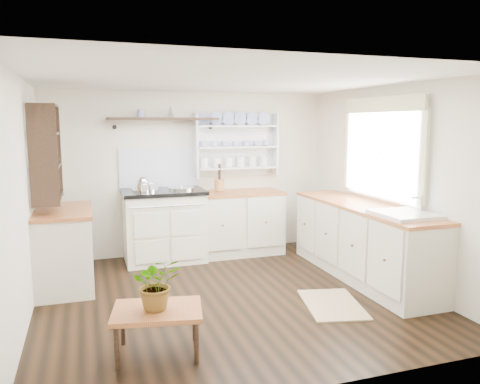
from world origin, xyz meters
name	(u,v)px	position (x,y,z in m)	size (l,w,h in m)	color
floor	(231,296)	(0.00, 0.00, 0.00)	(4.00, 3.80, 0.01)	black
wall_back	(191,173)	(0.00, 1.90, 1.15)	(4.00, 0.02, 2.30)	silver
wall_right	(391,184)	(2.00, 0.00, 1.15)	(0.02, 3.80, 2.30)	silver
wall_left	(22,201)	(-2.00, 0.00, 1.15)	(0.02, 3.80, 2.30)	silver
ceiling	(230,79)	(0.00, 0.00, 2.30)	(4.00, 3.80, 0.01)	white
window	(382,148)	(1.95, 0.15, 1.56)	(0.08, 1.55, 1.22)	white
aga_cooker	(164,225)	(-0.46, 1.57, 0.49)	(1.09, 0.75, 1.00)	white
back_cabinets	(237,222)	(0.60, 1.60, 0.46)	(1.27, 0.63, 0.90)	silver
right_cabinets	(362,240)	(1.70, 0.10, 0.46)	(0.62, 2.43, 0.90)	silver
belfast_sink	(404,226)	(1.70, -0.65, 0.80)	(0.55, 0.60, 0.45)	white
left_cabinets	(65,247)	(-1.70, 0.90, 0.46)	(0.62, 1.13, 0.90)	silver
plate_rack	(235,144)	(0.65, 1.86, 1.56)	(1.20, 0.22, 0.90)	white
high_shelf	(163,120)	(-0.40, 1.78, 1.91)	(1.50, 0.29, 0.16)	black
left_shelving	(46,152)	(-1.84, 0.90, 1.55)	(0.28, 0.80, 1.05)	black
kettle	(143,186)	(-0.74, 1.45, 1.05)	(0.19, 0.19, 0.24)	silver
utensil_crock	(219,185)	(0.35, 1.68, 0.99)	(0.13, 0.13, 0.16)	#A76B3D
center_table	(157,314)	(-0.94, -1.04, 0.34)	(0.79, 0.63, 0.38)	brown
potted_plant	(157,283)	(-0.94, -1.04, 0.60)	(0.38, 0.33, 0.43)	#3F7233
floor_rug	(332,304)	(0.92, -0.58, 0.01)	(0.55, 0.85, 0.02)	#8A7850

